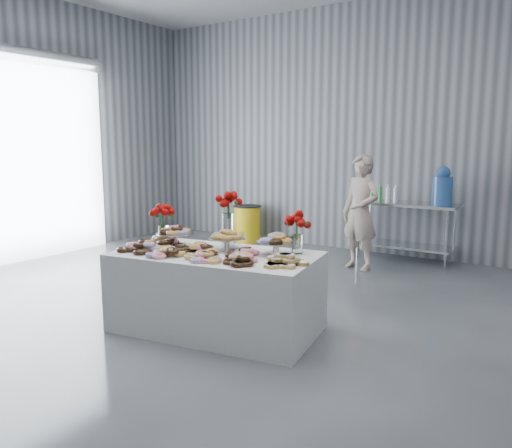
{
  "coord_description": "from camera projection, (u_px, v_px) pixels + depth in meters",
  "views": [
    {
      "loc": [
        3.12,
        -3.3,
        1.77
      ],
      "look_at": [
        0.4,
        0.83,
        0.97
      ],
      "focal_mm": 35.0,
      "sensor_mm": 36.0,
      "label": 1
    }
  ],
  "objects": [
    {
      "name": "ground",
      "position": [
        172.0,
        333.0,
        4.7
      ],
      "size": [
        9.0,
        9.0,
        0.0
      ],
      "primitive_type": "plane",
      "color": "#3B3E43",
      "rests_on": "ground"
    },
    {
      "name": "room_walls",
      "position": [
        147.0,
        46.0,
        4.48
      ],
      "size": [
        8.04,
        9.04,
        4.02
      ],
      "color": "gray",
      "rests_on": "ground"
    },
    {
      "name": "display_table",
      "position": [
        216.0,
        292.0,
        4.75
      ],
      "size": [
        2.04,
        1.3,
        0.75
      ],
      "primitive_type": "cube",
      "rotation": [
        0.0,
        0.0,
        0.17
      ],
      "color": "white",
      "rests_on": "ground"
    },
    {
      "name": "prep_table",
      "position": [
        406.0,
        221.0,
        7.47
      ],
      "size": [
        1.5,
        0.6,
        0.9
      ],
      "color": "silver",
      "rests_on": "ground"
    },
    {
      "name": "donut_mounds",
      "position": [
        212.0,
        249.0,
        4.64
      ],
      "size": [
        1.91,
        1.09,
        0.09
      ],
      "primitive_type": null,
      "rotation": [
        0.0,
        0.0,
        0.17
      ],
      "color": "gold",
      "rests_on": "display_table"
    },
    {
      "name": "cake_stand_left",
      "position": [
        175.0,
        232.0,
        5.02
      ],
      "size": [
        0.36,
        0.36,
        0.17
      ],
      "color": "silver",
      "rests_on": "display_table"
    },
    {
      "name": "cake_stand_mid",
      "position": [
        228.0,
        236.0,
        4.78
      ],
      "size": [
        0.36,
        0.36,
        0.17
      ],
      "color": "silver",
      "rests_on": "display_table"
    },
    {
      "name": "cake_stand_right",
      "position": [
        276.0,
        240.0,
        4.58
      ],
      "size": [
        0.36,
        0.36,
        0.17
      ],
      "color": "silver",
      "rests_on": "display_table"
    },
    {
      "name": "danish_pile",
      "position": [
        285.0,
        258.0,
        4.24
      ],
      "size": [
        0.48,
        0.48,
        0.11
      ],
      "primitive_type": null,
      "color": "white",
      "rests_on": "display_table"
    },
    {
      "name": "bouquet_left",
      "position": [
        163.0,
        214.0,
        5.17
      ],
      "size": [
        0.26,
        0.26,
        0.42
      ],
      "color": "white",
      "rests_on": "display_table"
    },
    {
      "name": "bouquet_right",
      "position": [
        297.0,
        222.0,
        4.63
      ],
      "size": [
        0.26,
        0.26,
        0.42
      ],
      "color": "white",
      "rests_on": "display_table"
    },
    {
      "name": "bouquet_center",
      "position": [
        228.0,
        209.0,
        4.96
      ],
      "size": [
        0.26,
        0.26,
        0.57
      ],
      "color": "silver",
      "rests_on": "display_table"
    },
    {
      "name": "water_jug",
      "position": [
        442.0,
        187.0,
        7.11
      ],
      "size": [
        0.28,
        0.28,
        0.55
      ],
      "color": "#3A71C6",
      "rests_on": "prep_table"
    },
    {
      "name": "drink_bottles",
      "position": [
        384.0,
        193.0,
        7.5
      ],
      "size": [
        0.54,
        0.08,
        0.27
      ],
      "primitive_type": null,
      "color": "#268C33",
      "rests_on": "prep_table"
    },
    {
      "name": "person",
      "position": [
        361.0,
        213.0,
        6.99
      ],
      "size": [
        0.68,
        0.55,
        1.62
      ],
      "primitive_type": "imported",
      "rotation": [
        0.0,
        0.0,
        -0.31
      ],
      "color": "#CC8C93",
      "rests_on": "ground"
    },
    {
      "name": "trash_barrel",
      "position": [
        247.0,
        223.0,
        9.08
      ],
      "size": [
        0.51,
        0.51,
        0.66
      ],
      "rotation": [
        0.0,
        0.0,
        0.22
      ],
      "color": "yellow",
      "rests_on": "ground"
    }
  ]
}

